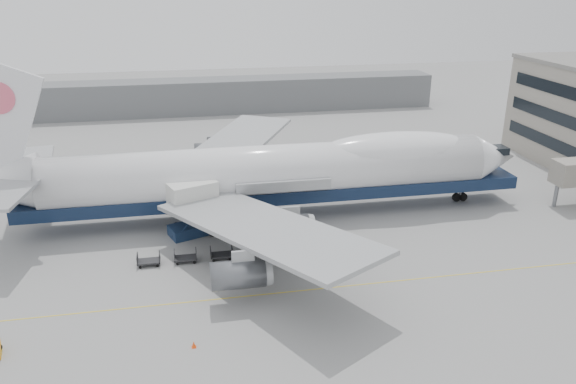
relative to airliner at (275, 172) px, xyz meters
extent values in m
plane|color=gray|center=(-0.64, -12.00, -5.62)|extent=(260.00, 260.00, 0.00)
cube|color=gold|center=(-0.64, -18.00, -5.62)|extent=(60.00, 0.15, 0.01)
cylinder|color=slate|center=(35.36, -4.00, -4.12)|extent=(0.50, 0.50, 3.00)
cube|color=slate|center=(-10.64, 58.00, -2.12)|extent=(110.00, 8.00, 7.00)
cylinder|color=white|center=(-0.64, 0.00, 0.08)|extent=(52.00, 6.40, 6.40)
cube|color=#0F1D37|center=(0.36, 0.00, -2.48)|extent=(60.00, 5.76, 1.50)
cone|color=white|center=(28.36, 0.00, 0.08)|extent=(6.00, 6.40, 6.40)
ellipsoid|color=white|center=(14.96, 0.00, 1.84)|extent=(20.67, 5.78, 4.56)
cube|color=#9EA0A3|center=(-3.64, -14.28, -0.52)|extent=(20.35, 26.74, 2.26)
cube|color=#9EA0A3|center=(-3.64, 14.28, -0.52)|extent=(20.35, 26.74, 2.26)
cylinder|color=#595B60|center=(-6.64, 19.00, -2.72)|extent=(4.80, 2.60, 2.60)
cylinder|color=#595B60|center=(-0.64, 10.00, -2.72)|extent=(4.80, 2.60, 2.60)
cylinder|color=#595B60|center=(-0.64, -10.00, -2.72)|extent=(4.80, 2.60, 2.60)
cylinder|color=#595B60|center=(-6.64, -19.00, -2.72)|extent=(4.80, 2.60, 2.60)
cylinder|color=slate|center=(24.36, 0.00, -4.37)|extent=(0.36, 0.36, 2.50)
cylinder|color=black|center=(24.36, 0.00, -5.07)|extent=(1.10, 0.45, 1.10)
cylinder|color=slate|center=(-3.64, -3.00, -4.37)|extent=(0.36, 0.36, 2.50)
cylinder|color=black|center=(-3.64, -3.00, -5.07)|extent=(1.10, 0.45, 1.10)
cylinder|color=slate|center=(-3.64, 3.00, -4.37)|extent=(0.36, 0.36, 2.50)
cylinder|color=black|center=(-3.64, 3.00, -5.07)|extent=(1.10, 0.45, 1.10)
cube|color=#1A2D4E|center=(-9.98, -3.50, -5.01)|extent=(6.22, 4.51, 1.24)
cube|color=silver|center=(-9.98, -3.50, -0.62)|extent=(5.87, 4.56, 2.48)
cube|color=#1A2D4E|center=(-9.98, -4.74, -2.82)|extent=(3.79, 1.52, 4.43)
cube|color=#1A2D4E|center=(-9.98, -2.26, -2.82)|extent=(3.79, 1.52, 4.43)
cube|color=slate|center=(-9.98, -1.70, -0.62)|extent=(3.00, 2.21, 0.15)
cylinder|color=black|center=(-12.00, -4.63, -5.12)|extent=(1.01, 0.39, 1.01)
cylinder|color=black|center=(-12.00, -2.37, -5.12)|extent=(1.01, 0.39, 1.01)
cylinder|color=black|center=(-7.95, -4.63, -5.12)|extent=(1.01, 0.39, 1.01)
cylinder|color=black|center=(-7.95, -2.37, -5.12)|extent=(1.01, 0.39, 1.01)
cone|color=#FF480D|center=(-10.85, -24.75, -5.34)|extent=(0.36, 0.36, 0.56)
cube|color=#FF480D|center=(-10.85, -24.75, -5.61)|extent=(0.38, 0.38, 0.03)
cube|color=#2D2D30|center=(-14.85, -10.22, -5.17)|extent=(2.30, 1.35, 0.18)
cube|color=#2D2D30|center=(-15.95, -10.22, -4.77)|extent=(0.08, 1.35, 0.90)
cube|color=#2D2D30|center=(-13.75, -10.22, -4.77)|extent=(0.08, 1.35, 0.90)
cylinder|color=black|center=(-15.70, -10.77, -5.47)|extent=(0.30, 0.12, 0.30)
cylinder|color=black|center=(-15.70, -9.67, -5.47)|extent=(0.30, 0.12, 0.30)
cylinder|color=black|center=(-14.00, -10.77, -5.47)|extent=(0.30, 0.12, 0.30)
cylinder|color=black|center=(-14.00, -9.67, -5.47)|extent=(0.30, 0.12, 0.30)
cube|color=#2D2D30|center=(-11.16, -10.22, -5.17)|extent=(2.30, 1.35, 0.18)
cube|color=#2D2D30|center=(-12.26, -10.22, -4.77)|extent=(0.08, 1.35, 0.90)
cube|color=#2D2D30|center=(-10.06, -10.22, -4.77)|extent=(0.08, 1.35, 0.90)
cylinder|color=black|center=(-12.01, -10.77, -5.47)|extent=(0.30, 0.12, 0.30)
cylinder|color=black|center=(-12.01, -9.67, -5.47)|extent=(0.30, 0.12, 0.30)
cylinder|color=black|center=(-10.31, -10.77, -5.47)|extent=(0.30, 0.12, 0.30)
cylinder|color=black|center=(-10.31, -9.67, -5.47)|extent=(0.30, 0.12, 0.30)
cube|color=#2D2D30|center=(-7.48, -10.22, -5.17)|extent=(2.30, 1.35, 0.18)
cube|color=#2D2D30|center=(-8.58, -10.22, -4.77)|extent=(0.08, 1.35, 0.90)
cube|color=#2D2D30|center=(-6.38, -10.22, -4.77)|extent=(0.08, 1.35, 0.90)
cylinder|color=black|center=(-8.33, -10.77, -5.47)|extent=(0.30, 0.12, 0.30)
cylinder|color=black|center=(-8.33, -9.67, -5.47)|extent=(0.30, 0.12, 0.30)
cylinder|color=black|center=(-6.63, -10.77, -5.47)|extent=(0.30, 0.12, 0.30)
cylinder|color=black|center=(-6.63, -9.67, -5.47)|extent=(0.30, 0.12, 0.30)
cube|color=#2D2D30|center=(-3.79, -10.22, -5.17)|extent=(2.30, 1.35, 0.18)
cube|color=#2D2D30|center=(-4.89, -10.22, -4.77)|extent=(0.08, 1.35, 0.90)
cube|color=#2D2D30|center=(-2.69, -10.22, -4.77)|extent=(0.08, 1.35, 0.90)
cylinder|color=black|center=(-4.64, -10.77, -5.47)|extent=(0.30, 0.12, 0.30)
cylinder|color=black|center=(-4.64, -9.67, -5.47)|extent=(0.30, 0.12, 0.30)
cylinder|color=black|center=(-2.94, -10.77, -5.47)|extent=(0.30, 0.12, 0.30)
cylinder|color=black|center=(-2.94, -9.67, -5.47)|extent=(0.30, 0.12, 0.30)
cube|color=#2D2D30|center=(-0.11, -10.22, -5.17)|extent=(2.30, 1.35, 0.18)
cube|color=#2D2D30|center=(-1.21, -10.22, -4.77)|extent=(0.08, 1.35, 0.90)
cube|color=#2D2D30|center=(0.99, -10.22, -4.77)|extent=(0.08, 1.35, 0.90)
cylinder|color=black|center=(-0.96, -10.77, -5.47)|extent=(0.30, 0.12, 0.30)
cylinder|color=black|center=(-0.96, -9.67, -5.47)|extent=(0.30, 0.12, 0.30)
cylinder|color=black|center=(0.74, -10.77, -5.47)|extent=(0.30, 0.12, 0.30)
cylinder|color=black|center=(0.74, -9.67, -5.47)|extent=(0.30, 0.12, 0.30)
cube|color=#2D2D30|center=(3.58, -10.22, -5.17)|extent=(2.30, 1.35, 0.18)
cube|color=#2D2D30|center=(2.48, -10.22, -4.77)|extent=(0.08, 1.35, 0.90)
cube|color=#2D2D30|center=(4.68, -10.22, -4.77)|extent=(0.08, 1.35, 0.90)
cylinder|color=black|center=(2.73, -10.77, -5.47)|extent=(0.30, 0.12, 0.30)
cylinder|color=black|center=(2.73, -9.67, -5.47)|extent=(0.30, 0.12, 0.30)
cylinder|color=black|center=(4.43, -10.77, -5.47)|extent=(0.30, 0.12, 0.30)
cylinder|color=black|center=(4.43, -9.67, -5.47)|extent=(0.30, 0.12, 0.30)
camera|label=1|loc=(-10.53, -62.53, 21.87)|focal=35.00mm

